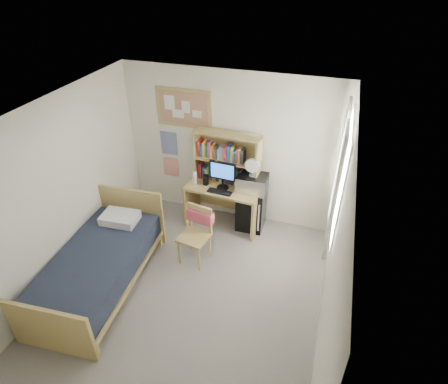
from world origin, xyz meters
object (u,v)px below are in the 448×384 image
(speaker_right, at_px, (240,187))
(desk_chair, at_px, (194,237))
(bulletin_board, at_px, (184,108))
(mini_fridge, at_px, (251,208))
(desk, at_px, (224,205))
(microwave, at_px, (252,183))
(bed, at_px, (99,270))
(desk_fan, at_px, (253,168))
(speaker_left, at_px, (206,180))
(monitor, at_px, (223,176))

(speaker_right, bearing_deg, desk_chair, -112.22)
(bulletin_board, bearing_deg, mini_fridge, -11.12)
(desk, distance_m, desk_chair, 1.02)
(bulletin_board, bearing_deg, speaker_right, -20.04)
(desk_chair, height_order, microwave, microwave)
(mini_fridge, xyz_separation_m, speaker_right, (-0.17, -0.15, 0.48))
(bed, xyz_separation_m, desk_fan, (1.71, 1.94, 0.89))
(desk, bearing_deg, speaker_left, -168.69)
(microwave, relative_size, desk_fan, 1.64)
(bed, bearing_deg, bulletin_board, 74.29)
(bulletin_board, height_order, mini_fridge, bulletin_board)
(mini_fridge, relative_size, bed, 0.36)
(mini_fridge, distance_m, speaker_right, 0.53)
(desk, xyz_separation_m, desk_chair, (-0.15, -1.01, 0.07))
(desk, distance_m, monitor, 0.62)
(desk_fan, bearing_deg, bulletin_board, 167.57)
(speaker_right, bearing_deg, monitor, 180.00)
(bulletin_board, xyz_separation_m, speaker_left, (0.47, -0.35, -1.06))
(mini_fridge, xyz_separation_m, monitor, (-0.47, -0.13, 0.63))
(desk, height_order, speaker_left, speaker_left)
(desk, relative_size, bed, 0.58)
(mini_fridge, xyz_separation_m, speaker_left, (-0.77, -0.11, 0.48))
(microwave, bearing_deg, desk, -174.40)
(bulletin_board, height_order, desk_chair, bulletin_board)
(desk, bearing_deg, monitor, -90.00)
(desk, relative_size, desk_chair, 1.35)
(desk_fan, bearing_deg, bed, -131.78)
(desk, height_order, bed, desk)
(desk, bearing_deg, bulletin_board, 161.52)
(speaker_left, height_order, microwave, microwave)
(desk_chair, bearing_deg, desk, 90.56)
(mini_fridge, relative_size, microwave, 1.59)
(speaker_left, bearing_deg, desk, 11.31)
(desk, relative_size, speaker_left, 6.87)
(monitor, distance_m, speaker_left, 0.33)
(bulletin_board, bearing_deg, desk_chair, -64.61)
(desk_chair, bearing_deg, bulletin_board, 124.48)
(bulletin_board, distance_m, microwave, 1.63)
(bulletin_board, bearing_deg, speaker_left, -36.83)
(mini_fridge, distance_m, monitor, 0.79)
(desk, xyz_separation_m, desk_fan, (0.46, 0.05, 0.79))
(bulletin_board, xyz_separation_m, desk_chair, (0.63, -1.32, -1.46))
(speaker_right, bearing_deg, microwave, 40.42)
(desk_fan, bearing_deg, desk_chair, -120.70)
(microwave, bearing_deg, desk_chair, -120.70)
(mini_fridge, distance_m, microwave, 0.52)
(bulletin_board, bearing_deg, desk_fan, -12.00)
(speaker_right, height_order, microwave, microwave)
(bed, bearing_deg, speaker_left, 59.30)
(desk, relative_size, microwave, 2.59)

